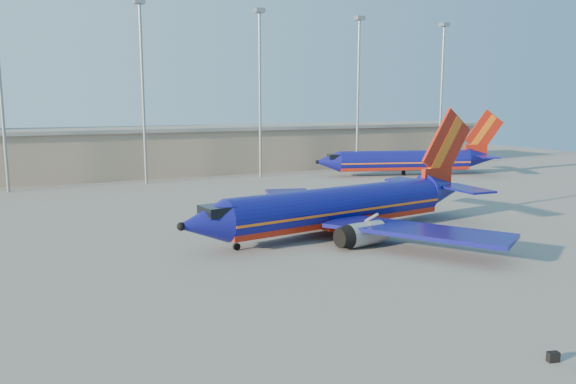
# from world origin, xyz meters

# --- Properties ---
(ground) EXTENTS (220.00, 220.00, 0.00)m
(ground) POSITION_xyz_m (0.00, 0.00, 0.00)
(ground) COLOR slate
(ground) RESTS_ON ground
(terminal_building) EXTENTS (122.00, 16.00, 8.50)m
(terminal_building) POSITION_xyz_m (10.00, 58.00, 4.32)
(terminal_building) COLOR gray
(terminal_building) RESTS_ON ground
(light_mast_row) EXTENTS (101.60, 1.60, 28.65)m
(light_mast_row) POSITION_xyz_m (5.00, 46.00, 17.55)
(light_mast_row) COLOR gray
(light_mast_row) RESTS_ON ground
(aircraft_main) EXTENTS (36.23, 34.61, 12.31)m
(aircraft_main) POSITION_xyz_m (5.67, 2.39, 2.63)
(aircraft_main) COLOR navy
(aircraft_main) RESTS_ON ground
(aircraft_second) EXTENTS (33.64, 17.37, 11.74)m
(aircraft_second) POSITION_xyz_m (39.64, 36.10, 2.69)
(aircraft_second) COLOR navy
(aircraft_second) RESTS_ON ground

